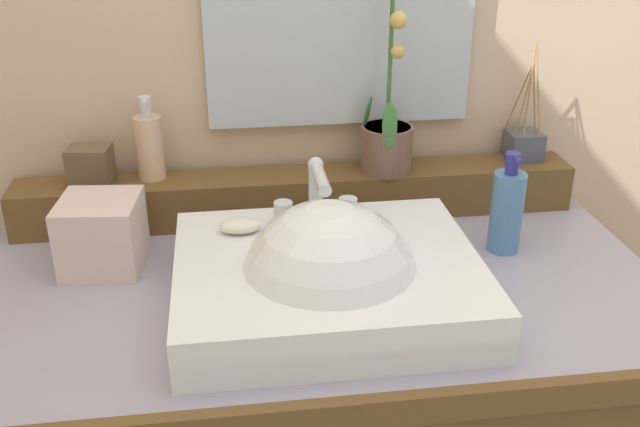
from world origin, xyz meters
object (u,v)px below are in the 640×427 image
at_px(soap_bar, 240,226).
at_px(tissue_box, 102,234).
at_px(lotion_bottle, 507,210).
at_px(soap_dispenser, 149,145).
at_px(reed_diffuser, 524,143).
at_px(sink_basin, 329,285).
at_px(trinket_box, 91,166).
at_px(potted_plant, 387,136).

bearing_deg(soap_bar, tissue_box, 165.21).
bearing_deg(lotion_bottle, tissue_box, 177.13).
distance_m(soap_bar, lotion_bottle, 0.47).
height_order(soap_dispenser, tissue_box, soap_dispenser).
relative_size(soap_bar, reed_diffuser, 0.30).
xyz_separation_m(lotion_bottle, tissue_box, (-0.70, 0.04, -0.02)).
relative_size(sink_basin, soap_bar, 6.67).
xyz_separation_m(reed_diffuser, tissue_box, (-0.81, -0.18, -0.06)).
relative_size(sink_basin, soap_dispenser, 2.96).
distance_m(sink_basin, lotion_bottle, 0.37).
distance_m(reed_diffuser, tissue_box, 0.83).
bearing_deg(trinket_box, soap_dispenser, 17.86).
bearing_deg(soap_bar, reed_diffuser, 22.33).
relative_size(sink_basin, reed_diffuser, 1.97).
relative_size(potted_plant, trinket_box, 4.84).
bearing_deg(sink_basin, trinket_box, 139.34).
bearing_deg(potted_plant, trinket_box, 179.20).
relative_size(potted_plant, lotion_bottle, 1.98).
distance_m(soap_bar, potted_plant, 0.36).
xyz_separation_m(soap_bar, potted_plant, (0.29, 0.21, 0.07)).
height_order(trinket_box, lotion_bottle, lotion_bottle).
bearing_deg(trinket_box, tissue_box, -69.85).
height_order(sink_basin, soap_bar, sink_basin).
bearing_deg(soap_bar, trinket_box, 140.45).
distance_m(trinket_box, tissue_box, 0.17).
xyz_separation_m(potted_plant, lotion_bottle, (0.18, -0.18, -0.08)).
height_order(potted_plant, tissue_box, potted_plant).
xyz_separation_m(soap_dispenser, trinket_box, (-0.11, -0.02, -0.03)).
height_order(trinket_box, tissue_box, trinket_box).
height_order(reed_diffuser, tissue_box, reed_diffuser).
relative_size(soap_dispenser, trinket_box, 2.09).
height_order(soap_bar, lotion_bottle, lotion_bottle).
xyz_separation_m(sink_basin, tissue_box, (-0.36, 0.18, 0.02)).
xyz_separation_m(potted_plant, tissue_box, (-0.52, -0.15, -0.10)).
bearing_deg(soap_dispenser, sink_basin, -51.25).
height_order(soap_dispenser, trinket_box, soap_dispenser).
height_order(reed_diffuser, trinket_box, reed_diffuser).
bearing_deg(soap_dispenser, soap_bar, -56.44).
relative_size(soap_dispenser, lotion_bottle, 0.86).
distance_m(potted_plant, lotion_bottle, 0.27).
height_order(sink_basin, reed_diffuser, reed_diffuser).
xyz_separation_m(soap_bar, tissue_box, (-0.23, 0.06, -0.03)).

